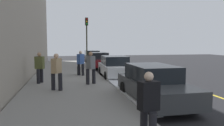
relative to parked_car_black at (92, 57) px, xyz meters
The scene contains 15 objects.
ground_plane 11.96m from the parked_car_black, ahead, with size 56.00×56.00×0.00m, color black.
sidewalk 12.38m from the parked_car_black, 15.07° to the right, with size 28.00×4.60×0.15m, color gray.
lane_stripe_centre 12.41m from the parked_car_black, 15.39° to the left, with size 28.00×0.14×0.01m, color gold.
snow_bank_curb 16.81m from the parked_car_black, ahead, with size 7.54×0.56×0.22m, color white.
parked_car_black is the anchor object (origin of this frame).
parked_car_maroon 5.73m from the parked_car_black, ahead, with size 4.67×1.97×1.51m.
parked_car_white 12.14m from the parked_car_black, ahead, with size 4.29×1.99×1.51m.
parked_car_charcoal 18.76m from the parked_car_black, ahead, with size 4.75×1.91×1.51m.
pedestrian_grey_coat 15.07m from the parked_car_black, ahead, with size 0.57×0.56×1.79m.
pedestrian_blue_coat 11.77m from the parked_car_black, 11.20° to the right, with size 0.53×0.54×1.72m.
pedestrian_tan_coat 16.66m from the parked_car_black, 13.17° to the right, with size 0.56×0.53×1.76m.
pedestrian_olive_coat 14.84m from the parked_car_black, 18.79° to the right, with size 0.55×0.54×1.74m.
pedestrian_black_coat 22.55m from the parked_car_black, ahead, with size 0.53×0.48×1.62m.
traffic_light_pole 7.12m from the parked_car_black, 11.43° to the right, with size 0.35×0.26×4.59m.
rolling_suitcase 11.43m from the parked_car_black, 12.14° to the right, with size 0.34×0.22×0.95m.
Camera 1 is at (15.05, -3.55, 2.39)m, focal length 35.39 mm.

